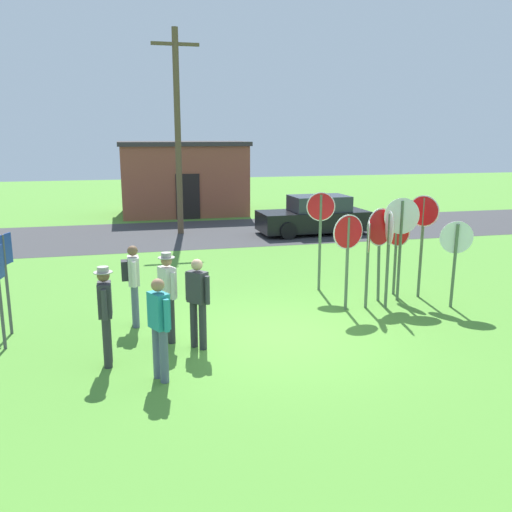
% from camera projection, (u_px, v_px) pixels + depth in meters
% --- Properties ---
extents(ground_plane, '(80.00, 80.00, 0.00)m').
position_uv_depth(ground_plane, '(278.00, 335.00, 10.83)').
color(ground_plane, '#518E33').
extents(street_asphalt, '(60.00, 6.40, 0.01)m').
position_uv_depth(street_asphalt, '(197.00, 233.00, 21.98)').
color(street_asphalt, '#38383A').
rests_on(street_asphalt, ground).
extents(building_background, '(6.15, 3.97, 3.54)m').
position_uv_depth(building_background, '(183.00, 178.00, 27.09)').
color(building_background, brown).
rests_on(building_background, ground).
extents(utility_pole, '(1.80, 0.24, 7.76)m').
position_uv_depth(utility_pole, '(178.00, 129.00, 21.12)').
color(utility_pole, brown).
rests_on(utility_pole, ground).
extents(parked_car_on_street, '(4.35, 2.11, 1.51)m').
position_uv_depth(parked_car_on_street, '(314.00, 216.00, 21.80)').
color(parked_car_on_street, black).
rests_on(parked_car_on_street, ground).
extents(stop_sign_far_back, '(0.31, 0.66, 2.01)m').
position_uv_depth(stop_sign_far_back, '(368.00, 249.00, 12.27)').
color(stop_sign_far_back, '#51664C').
rests_on(stop_sign_far_back, ground).
extents(stop_sign_nearest, '(0.70, 0.17, 2.49)m').
position_uv_depth(stop_sign_nearest, '(320.00, 224.00, 13.64)').
color(stop_sign_nearest, '#51664C').
rests_on(stop_sign_nearest, ground).
extents(stop_sign_rear_right, '(0.31, 0.74, 2.00)m').
position_uv_depth(stop_sign_rear_right, '(396.00, 240.00, 13.34)').
color(stop_sign_rear_right, '#51664C').
rests_on(stop_sign_rear_right, ground).
extents(stop_sign_leaning_left, '(0.84, 0.14, 2.45)m').
position_uv_depth(stop_sign_leaning_left, '(401.00, 230.00, 12.78)').
color(stop_sign_leaning_left, '#51664C').
rests_on(stop_sign_leaning_left, ground).
extents(stop_sign_tallest, '(0.71, 0.29, 2.00)m').
position_uv_depth(stop_sign_tallest, '(455.00, 249.00, 12.29)').
color(stop_sign_tallest, '#51664C').
rests_on(stop_sign_tallest, ground).
extents(stop_sign_low_front, '(0.84, 0.38, 2.21)m').
position_uv_depth(stop_sign_low_front, '(380.00, 238.00, 12.79)').
color(stop_sign_low_front, '#51664C').
rests_on(stop_sign_low_front, ground).
extents(stop_sign_leaning_right, '(0.76, 0.18, 2.17)m').
position_uv_depth(stop_sign_leaning_right, '(348.00, 245.00, 12.10)').
color(stop_sign_leaning_right, '#51664C').
rests_on(stop_sign_leaning_right, ground).
extents(stop_sign_center_cluster, '(0.49, 0.60, 2.48)m').
position_uv_depth(stop_sign_center_cluster, '(423.00, 228.00, 13.07)').
color(stop_sign_center_cluster, '#51664C').
rests_on(stop_sign_center_cluster, ground).
extents(stop_sign_rear_left, '(0.20, 0.73, 2.23)m').
position_uv_depth(stop_sign_rear_left, '(389.00, 242.00, 12.26)').
color(stop_sign_rear_left, '#51664C').
rests_on(stop_sign_rear_left, ground).
extents(person_with_sunhat, '(0.32, 0.57, 1.74)m').
position_uv_depth(person_with_sunhat, '(105.00, 310.00, 9.24)').
color(person_with_sunhat, '#2D2D33').
rests_on(person_with_sunhat, ground).
extents(person_holding_notes, '(0.34, 0.53, 1.74)m').
position_uv_depth(person_holding_notes, '(168.00, 292.00, 10.32)').
color(person_holding_notes, '#2D2D33').
rests_on(person_holding_notes, ground).
extents(person_in_blue, '(0.35, 0.57, 1.69)m').
position_uv_depth(person_in_blue, '(133.00, 280.00, 11.18)').
color(person_in_blue, '#4C5670').
rests_on(person_in_blue, ground).
extents(person_in_teal, '(0.35, 0.52, 1.69)m').
position_uv_depth(person_in_teal, '(159.00, 324.00, 8.68)').
color(person_in_teal, '#4C5670').
rests_on(person_in_teal, ground).
extents(person_in_dark_shirt, '(0.40, 0.46, 1.69)m').
position_uv_depth(person_in_dark_shirt, '(198.00, 299.00, 10.00)').
color(person_in_dark_shirt, '#2D2D33').
rests_on(person_in_dark_shirt, ground).
extents(info_panel_leftmost, '(0.21, 0.58, 2.00)m').
position_uv_depth(info_panel_leftmost, '(5.00, 266.00, 10.63)').
color(info_panel_leftmost, '#4C4C51').
rests_on(info_panel_leftmost, ground).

